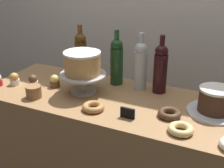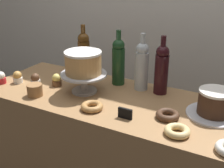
{
  "view_description": "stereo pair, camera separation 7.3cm",
  "coord_description": "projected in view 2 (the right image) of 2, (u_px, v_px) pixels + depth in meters",
  "views": [
    {
      "loc": [
        0.61,
        -1.28,
        1.57
      ],
      "look_at": [
        0.0,
        0.0,
        0.97
      ],
      "focal_mm": 46.54,
      "sensor_mm": 36.0,
      "label": 1
    },
    {
      "loc": [
        0.67,
        -1.25,
        1.57
      ],
      "look_at": [
        0.0,
        0.0,
        0.97
      ],
      "focal_mm": 46.54,
      "sensor_mm": 36.0,
      "label": 2
    }
  ],
  "objects": [
    {
      "name": "cake_stand_pedestal",
      "position": [
        84.0,
        79.0,
        1.61
      ],
      "size": [
        0.26,
        0.26,
        0.11
      ],
      "color": "#B2B2B7",
      "rests_on": "display_counter"
    },
    {
      "name": "wine_bottle_dark_red",
      "position": [
        162.0,
        69.0,
        1.57
      ],
      "size": [
        0.08,
        0.08,
        0.33
      ],
      "color": "black",
      "rests_on": "display_counter"
    },
    {
      "name": "wine_bottle_clear",
      "position": [
        142.0,
        65.0,
        1.62
      ],
      "size": [
        0.08,
        0.08,
        0.33
      ],
      "color": "#B2BCC1",
      "rests_on": "display_counter"
    },
    {
      "name": "display_counter",
      "position": [
        112.0,
        164.0,
        1.74
      ],
      "size": [
        1.48,
        0.57,
        0.89
      ],
      "color": "#997047",
      "rests_on": "ground_plane"
    },
    {
      "name": "donut_maple",
      "position": [
        92.0,
        106.0,
        1.44
      ],
      "size": [
        0.11,
        0.11,
        0.03
      ],
      "color": "#B27F47",
      "rests_on": "display_counter"
    },
    {
      "name": "wine_bottle_green",
      "position": [
        118.0,
        61.0,
        1.7
      ],
      "size": [
        0.08,
        0.08,
        0.33
      ],
      "color": "#193D1E",
      "rests_on": "display_counter"
    },
    {
      "name": "price_sign_chalkboard",
      "position": [
        125.0,
        113.0,
        1.35
      ],
      "size": [
        0.07,
        0.01,
        0.05
      ],
      "color": "black",
      "rests_on": "display_counter"
    },
    {
      "name": "donut_chocolate",
      "position": [
        168.0,
        115.0,
        1.36
      ],
      "size": [
        0.11,
        0.11,
        0.03
      ],
      "color": "#472D1E",
      "rests_on": "display_counter"
    },
    {
      "name": "back_wall",
      "position": [
        168.0,
        1.0,
        2.11
      ],
      "size": [
        6.0,
        0.05,
        2.6
      ],
      "color": "silver",
      "rests_on": "ground_plane"
    },
    {
      "name": "silver_serving_platter",
      "position": [
        213.0,
        114.0,
        1.39
      ],
      "size": [
        0.26,
        0.26,
        0.01
      ],
      "color": "silver",
      "rests_on": "display_counter"
    },
    {
      "name": "cupcake_vanilla",
      "position": [
        1.0,
        78.0,
        1.74
      ],
      "size": [
        0.06,
        0.06,
        0.07
      ],
      "color": "red",
      "rests_on": "display_counter"
    },
    {
      "name": "white_layer_cake",
      "position": [
        83.0,
        62.0,
        1.57
      ],
      "size": [
        0.2,
        0.2,
        0.12
      ],
      "color": "tan",
      "rests_on": "cake_stand_pedestal"
    },
    {
      "name": "chocolate_round_cake",
      "position": [
        215.0,
        102.0,
        1.36
      ],
      "size": [
        0.16,
        0.16,
        0.12
      ],
      "color": "#3D2619",
      "rests_on": "silver_serving_platter"
    },
    {
      "name": "cookie_stack",
      "position": [
        35.0,
        90.0,
        1.58
      ],
      "size": [
        0.08,
        0.08,
        0.07
      ],
      "color": "olive",
      "rests_on": "display_counter"
    },
    {
      "name": "cupcake_caramel",
      "position": [
        18.0,
        77.0,
        1.75
      ],
      "size": [
        0.06,
        0.06,
        0.07
      ],
      "color": "white",
      "rests_on": "display_counter"
    },
    {
      "name": "wine_bottle_amber",
      "position": [
        84.0,
        53.0,
        1.84
      ],
      "size": [
        0.08,
        0.08,
        0.33
      ],
      "color": "#5B3814",
      "rests_on": "display_counter"
    },
    {
      "name": "cupcake_chocolate",
      "position": [
        35.0,
        80.0,
        1.72
      ],
      "size": [
        0.06,
        0.06,
        0.07
      ],
      "color": "white",
      "rests_on": "display_counter"
    },
    {
      "name": "cupcake_lemon",
      "position": [
        57.0,
        80.0,
        1.71
      ],
      "size": [
        0.06,
        0.06,
        0.07
      ],
      "color": "brown",
      "rests_on": "display_counter"
    },
    {
      "name": "donut_glazed",
      "position": [
        177.0,
        131.0,
        1.23
      ],
      "size": [
        0.11,
        0.11,
        0.03
      ],
      "color": "#E0C17F",
      "rests_on": "display_counter"
    }
  ]
}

